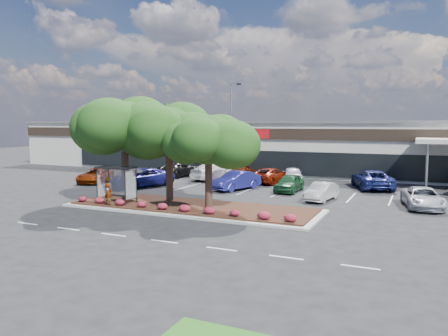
% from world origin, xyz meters
% --- Properties ---
extents(ground, '(160.00, 160.00, 0.00)m').
position_xyz_m(ground, '(0.00, 0.00, 0.00)').
color(ground, black).
rests_on(ground, ground).
extents(retail_store, '(80.40, 25.20, 6.25)m').
position_xyz_m(retail_store, '(0.06, 33.91, 3.15)').
color(retail_store, '#BCB6AC').
rests_on(retail_store, ground).
extents(landscape_island, '(18.00, 6.00, 0.26)m').
position_xyz_m(landscape_island, '(-2.00, 4.00, 0.12)').
color(landscape_island, '#A8A9A3').
rests_on(landscape_island, ground).
extents(lane_markings, '(33.12, 20.06, 0.01)m').
position_xyz_m(lane_markings, '(-0.14, 10.42, 0.01)').
color(lane_markings, silver).
rests_on(lane_markings, ground).
extents(shrub_row, '(17.00, 0.80, 0.50)m').
position_xyz_m(shrub_row, '(-2.00, 1.90, 0.51)').
color(shrub_row, maroon).
rests_on(shrub_row, landscape_island).
extents(bus_shelter, '(2.75, 1.55, 2.59)m').
position_xyz_m(bus_shelter, '(-7.50, 2.95, 2.31)').
color(bus_shelter, black).
rests_on(bus_shelter, landscape_island).
extents(island_tree_west, '(7.20, 7.20, 7.89)m').
position_xyz_m(island_tree_west, '(-8.00, 4.50, 4.21)').
color(island_tree_west, '#163B12').
rests_on(island_tree_west, landscape_island).
extents(island_tree_mid, '(6.60, 6.60, 7.32)m').
position_xyz_m(island_tree_mid, '(-4.50, 5.20, 3.92)').
color(island_tree_mid, '#163B12').
rests_on(island_tree_mid, landscape_island).
extents(island_tree_east, '(5.80, 5.80, 6.50)m').
position_xyz_m(island_tree_east, '(-0.50, 3.70, 3.51)').
color(island_tree_east, '#163B12').
rests_on(island_tree_east, landscape_island).
extents(conifer_north_west, '(4.40, 4.40, 10.00)m').
position_xyz_m(conifer_north_west, '(-30.00, 46.00, 5.00)').
color(conifer_north_west, '#163B12').
rests_on(conifer_north_west, ground).
extents(person_waiting, '(0.82, 0.67, 1.94)m').
position_xyz_m(person_waiting, '(-7.40, 1.72, 1.23)').
color(person_waiting, '#594C47').
rests_on(person_waiting, landscape_island).
extents(light_pole, '(1.43, 0.50, 10.57)m').
position_xyz_m(light_pole, '(-7.37, 23.51, 4.71)').
color(light_pole, '#A8A9A3').
rests_on(light_pole, ground).
extents(car_0, '(3.95, 5.68, 1.44)m').
position_xyz_m(car_0, '(-17.35, 11.88, 0.72)').
color(car_0, '#631D03').
rests_on(car_0, ground).
extents(car_1, '(5.08, 6.81, 1.72)m').
position_xyz_m(car_1, '(-11.48, 11.57, 0.86)').
color(car_1, navy).
rests_on(car_1, ground).
extents(car_2, '(3.50, 4.88, 1.54)m').
position_xyz_m(car_2, '(-5.01, 15.08, 0.77)').
color(car_2, slate).
rests_on(car_2, ground).
extents(car_3, '(3.41, 5.33, 1.66)m').
position_xyz_m(car_3, '(-2.61, 13.49, 0.83)').
color(car_3, navy).
rests_on(car_3, ground).
extents(car_4, '(1.90, 4.54, 1.54)m').
position_xyz_m(car_4, '(2.08, 14.39, 0.77)').
color(car_4, '#1B4A28').
rests_on(car_4, ground).
extents(car_5, '(2.07, 4.38, 1.39)m').
position_xyz_m(car_5, '(5.56, 11.21, 0.69)').
color(car_5, '#B2B2B2').
rests_on(car_5, ground).
extents(car_6, '(3.28, 5.56, 1.45)m').
position_xyz_m(car_6, '(12.74, 11.09, 0.73)').
color(car_6, '#ABAFB7').
rests_on(car_6, ground).
extents(car_9, '(3.63, 6.24, 1.63)m').
position_xyz_m(car_9, '(-12.24, 20.23, 0.82)').
color(car_9, black).
rests_on(car_9, ground).
extents(car_10, '(2.39, 4.88, 1.60)m').
position_xyz_m(car_10, '(-5.16, 21.30, 0.80)').
color(car_10, '#621F0C').
rests_on(car_10, ground).
extents(car_11, '(4.09, 6.36, 1.72)m').
position_xyz_m(car_11, '(-7.37, 18.93, 0.86)').
color(car_11, white).
rests_on(car_11, ground).
extents(car_12, '(3.60, 5.86, 1.52)m').
position_xyz_m(car_12, '(-1.08, 19.14, 0.76)').
color(car_12, maroon).
rests_on(car_12, ground).
extents(car_13, '(3.40, 5.14, 1.63)m').
position_xyz_m(car_13, '(0.65, 20.53, 0.81)').
color(car_13, '#B7BAC3').
rests_on(car_13, ground).
extents(car_14, '(4.75, 6.80, 1.72)m').
position_xyz_m(car_14, '(8.50, 19.20, 0.86)').
color(car_14, navy).
rests_on(car_14, ground).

